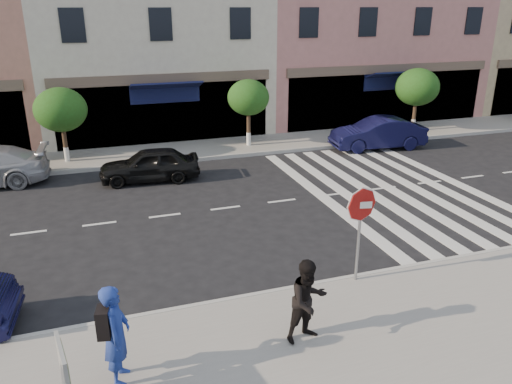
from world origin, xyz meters
The scene contains 13 objects.
ground centered at (0.00, 0.00, 0.00)m, with size 120.00×120.00×0.00m, color black.
sidewalk_near centered at (0.00, -3.75, 0.07)m, with size 60.00×4.50×0.15m, color gray.
sidewalk_far centered at (0.00, 11.00, 0.07)m, with size 60.00×3.00×0.15m, color gray.
building_centre centered at (-0.50, 17.00, 5.50)m, with size 11.00×9.00×11.00m, color beige.
building_east_mid centered at (11.50, 17.00, 6.50)m, with size 13.00×9.00×13.00m, color tan.
street_tree_wb centered at (-5.00, 10.80, 2.31)m, with size 2.10×2.10×3.06m.
street_tree_c centered at (3.00, 10.80, 2.36)m, with size 1.90×1.90×3.04m.
street_tree_ea centered at (12.00, 10.80, 2.39)m, with size 2.20×2.20×3.19m.
stop_sign centered at (1.66, -1.67, 1.86)m, with size 0.81×0.22×2.34m.
photographer centered at (-3.90, -3.34, 1.07)m, with size 0.67×0.44×1.85m, color navy.
walker centered at (-0.37, -3.33, 1.00)m, with size 0.82×0.64×1.69m, color black.
car_far_mid centered at (-1.97, 7.60, 0.63)m, with size 1.50×3.72×1.27m, color black.
car_far_right centered at (8.67, 8.84, 0.72)m, with size 1.52×4.35×1.43m, color black.
Camera 1 is at (-3.92, -10.75, 6.27)m, focal length 35.00 mm.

